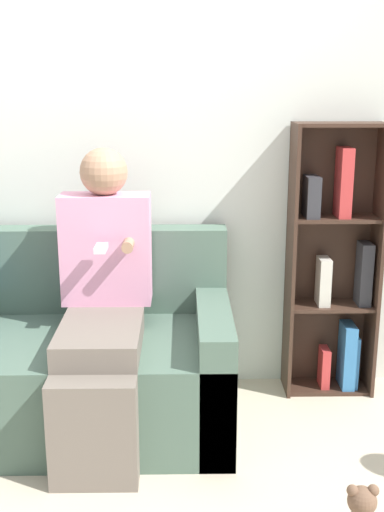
{
  "coord_description": "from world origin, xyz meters",
  "views": [
    {
      "loc": [
        0.33,
        -2.27,
        1.56
      ],
      "look_at": [
        0.37,
        0.57,
        0.8
      ],
      "focal_mm": 45.0,
      "sensor_mm": 36.0,
      "label": 1
    }
  ],
  "objects": [
    {
      "name": "bookshelf",
      "position": [
        1.11,
        0.85,
        0.63
      ],
      "size": [
        0.45,
        0.22,
        1.39
      ],
      "color": "#3D281E",
      "rests_on": "ground_plane"
    },
    {
      "name": "back_wall",
      "position": [
        0.0,
        0.98,
        1.27
      ],
      "size": [
        10.0,
        0.06,
        2.55
      ],
      "color": "silver",
      "rests_on": "ground_plane"
    },
    {
      "name": "adult_seated",
      "position": [
        -0.03,
        0.43,
        0.67
      ],
      "size": [
        0.42,
        0.81,
        1.29
      ],
      "color": "#70665B",
      "rests_on": "ground_plane"
    },
    {
      "name": "couch",
      "position": [
        -0.34,
        0.52,
        0.29
      ],
      "size": [
        1.78,
        0.85,
        0.88
      ],
      "color": "#4C6656",
      "rests_on": "ground_plane"
    },
    {
      "name": "ground_plane",
      "position": [
        0.0,
        0.0,
        0.0
      ],
      "size": [
        14.0,
        14.0,
        0.0
      ],
      "primitive_type": "plane",
      "color": "beige"
    }
  ]
}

